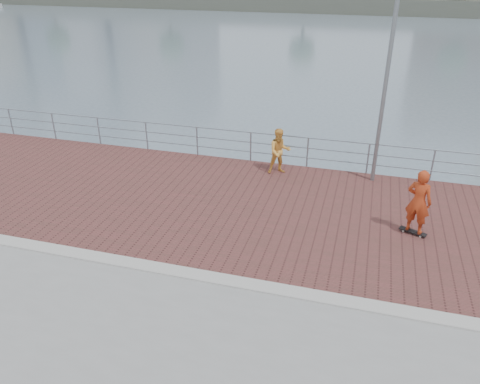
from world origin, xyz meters
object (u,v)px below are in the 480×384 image
(street_lamp, at_px, (393,35))
(bystander, at_px, (280,151))
(guardrail, at_px, (279,146))
(skateboarder, at_px, (419,202))

(street_lamp, bearing_deg, bystander, 176.04)
(guardrail, distance_m, bystander, 0.80)
(skateboarder, xyz_separation_m, bystander, (-4.27, 2.90, -0.19))
(street_lamp, relative_size, bystander, 4.23)
(skateboarder, height_order, bystander, skateboarder)
(street_lamp, height_order, bystander, street_lamp)
(bystander, bearing_deg, street_lamp, -28.28)
(guardrail, height_order, street_lamp, street_lamp)
(guardrail, bearing_deg, bystander, -76.96)
(street_lamp, bearing_deg, skateboarder, -66.81)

